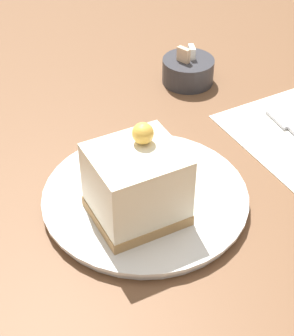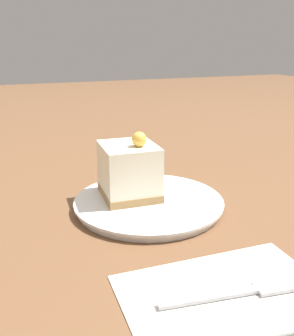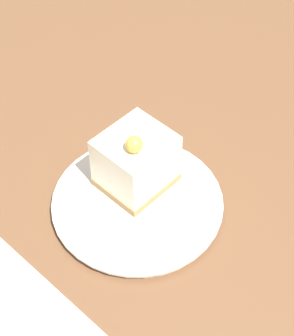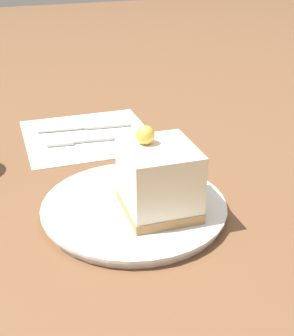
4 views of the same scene
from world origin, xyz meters
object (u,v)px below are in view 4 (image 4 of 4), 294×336
at_px(plate, 134,207).
at_px(knife, 93,127).
at_px(cake_slice, 157,179).
at_px(fork, 83,141).

xyz_separation_m(plate, knife, (0.30, -0.03, -0.00)).
bearing_deg(cake_slice, knife, 2.62).
bearing_deg(plate, cake_slice, -139.41).
height_order(fork, knife, same).
bearing_deg(knife, fork, 157.53).
distance_m(cake_slice, knife, 0.33).
bearing_deg(cake_slice, plate, 44.49).
height_order(cake_slice, knife, cake_slice).
distance_m(plate, knife, 0.30).
relative_size(cake_slice, knife, 0.64).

